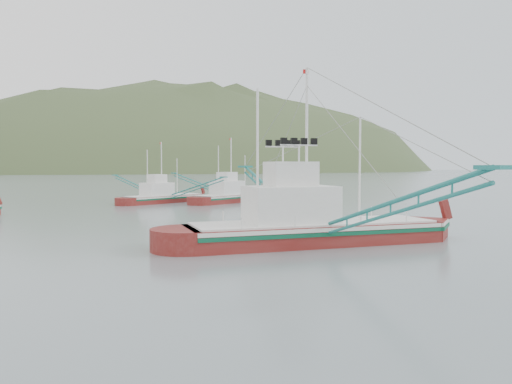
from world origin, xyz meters
TOP-DOWN VIEW (x-y plane):
  - ground at (0.00, 0.00)m, footprint 1200.00×1200.00m
  - main_boat at (0.74, 0.87)m, footprint 17.31×29.50m
  - bg_boat_right at (17.72, 35.53)m, footprint 13.75×23.57m
  - bg_boat_far at (9.35, 40.37)m, footprint 12.79×21.95m
  - headland_right at (240.00, 430.00)m, footprint 684.00×432.00m

SIDE VIEW (x-z plane):
  - ground at x=0.00m, z-range 0.00..0.00m
  - headland_right at x=240.00m, z-range -153.00..153.00m
  - bg_boat_far at x=9.35m, z-range -2.85..6.21m
  - bg_boat_right at x=17.72m, z-range -3.05..6.70m
  - main_boat at x=0.74m, z-range -3.74..8.54m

